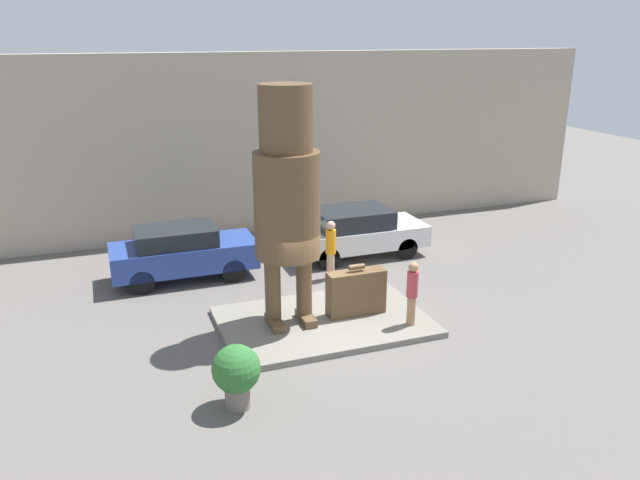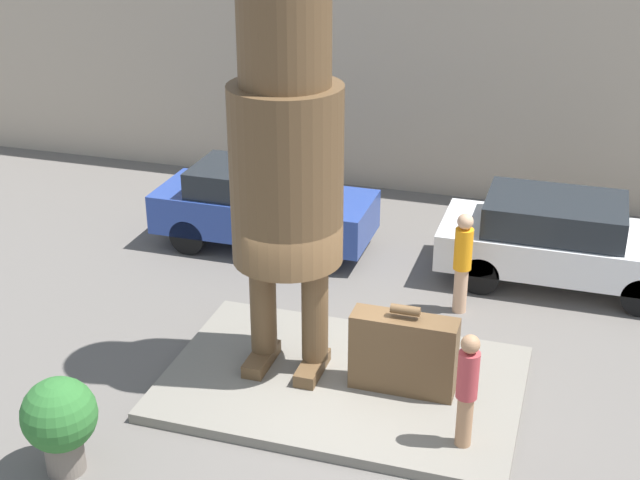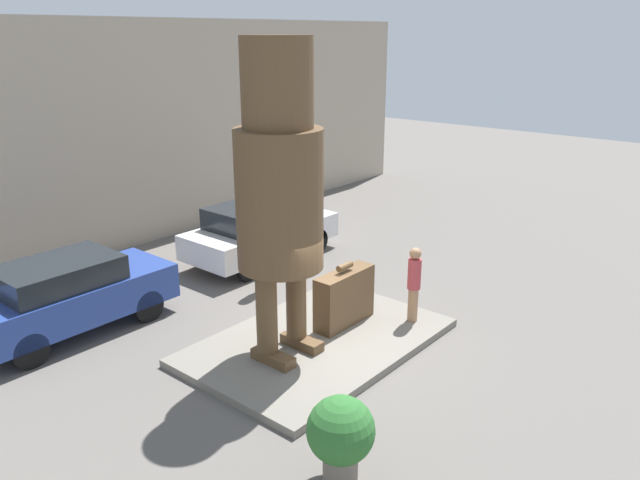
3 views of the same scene
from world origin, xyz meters
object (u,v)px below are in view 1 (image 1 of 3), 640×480
(parked_car_blue, at_px, (182,251))
(planter_pot, at_px, (236,372))
(giant_suitcase, at_px, (356,292))
(tourist, at_px, (412,291))
(worker_hivis, at_px, (331,248))
(statue_figure, at_px, (287,190))
(parked_car_white, at_px, (356,231))

(parked_car_blue, relative_size, planter_pot, 3.17)
(giant_suitcase, relative_size, planter_pot, 1.13)
(tourist, xyz_separation_m, worker_hivis, (-0.66, 3.83, -0.07))
(statue_figure, relative_size, giant_suitcase, 3.85)
(giant_suitcase, height_order, parked_car_white, parked_car_white)
(worker_hivis, bearing_deg, tourist, -80.27)
(tourist, distance_m, planter_pot, 5.13)
(parked_car_white, bearing_deg, worker_hivis, -133.29)
(parked_car_blue, xyz_separation_m, planter_pot, (0.01, -7.16, -0.08))
(tourist, xyz_separation_m, parked_car_white, (0.87, 5.45, -0.20))
(giant_suitcase, height_order, worker_hivis, worker_hivis)
(giant_suitcase, xyz_separation_m, planter_pot, (-3.75, -2.86, 0.04))
(tourist, bearing_deg, planter_pot, -159.05)
(statue_figure, relative_size, tourist, 3.54)
(tourist, bearing_deg, parked_car_blue, 131.97)
(planter_pot, relative_size, worker_hivis, 0.74)
(tourist, bearing_deg, giant_suitcase, 135.19)
(giant_suitcase, xyz_separation_m, parked_car_blue, (-3.75, 4.29, 0.12))
(parked_car_blue, height_order, parked_car_white, parked_car_blue)
(parked_car_white, bearing_deg, planter_pot, -127.82)
(giant_suitcase, xyz_separation_m, worker_hivis, (0.38, 2.80, 0.24))
(statue_figure, xyz_separation_m, planter_pot, (-1.99, -2.98, -2.76))
(giant_suitcase, height_order, planter_pot, giant_suitcase)
(statue_figure, height_order, parked_car_white, statue_figure)
(tourist, distance_m, worker_hivis, 3.89)
(giant_suitcase, distance_m, tourist, 1.50)
(tourist, distance_m, parked_car_white, 5.52)
(tourist, bearing_deg, parked_car_white, 80.96)
(parked_car_white, height_order, worker_hivis, worker_hivis)
(statue_figure, bearing_deg, worker_hivis, 51.44)
(worker_hivis, bearing_deg, statue_figure, -128.56)
(statue_figure, xyz_separation_m, parked_car_blue, (-2.00, 4.17, -2.68))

